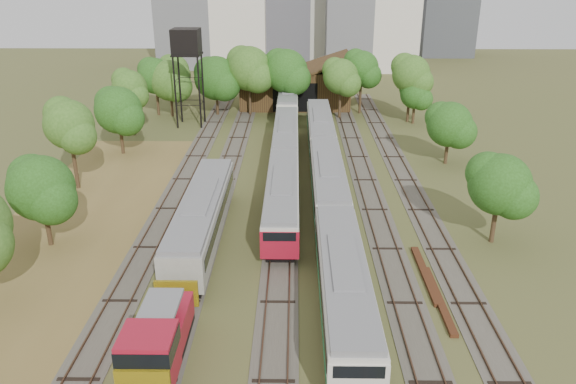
{
  "coord_description": "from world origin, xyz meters",
  "views": [
    {
      "loc": [
        -0.95,
        -26.96,
        19.73
      ],
      "look_at": [
        -1.52,
        15.67,
        2.5
      ],
      "focal_mm": 35.0,
      "sensor_mm": 36.0,
      "label": 1
    }
  ],
  "objects_px": {
    "railcar_red_set": "(284,164)",
    "water_tower": "(186,44)",
    "shunter_locomotive": "(158,342)",
    "railcar_green_set": "(328,182)"
  },
  "relations": [
    {
      "from": "railcar_green_set",
      "to": "railcar_red_set",
      "type": "bearing_deg",
      "value": 127.87
    },
    {
      "from": "railcar_green_set",
      "to": "water_tower",
      "type": "bearing_deg",
      "value": 122.85
    },
    {
      "from": "railcar_red_set",
      "to": "shunter_locomotive",
      "type": "distance_m",
      "value": 28.48
    },
    {
      "from": "water_tower",
      "to": "railcar_green_set",
      "type": "bearing_deg",
      "value": -57.15
    },
    {
      "from": "railcar_green_set",
      "to": "shunter_locomotive",
      "type": "relative_size",
      "value": 6.43
    },
    {
      "from": "railcar_red_set",
      "to": "shunter_locomotive",
      "type": "relative_size",
      "value": 4.27
    },
    {
      "from": "railcar_red_set",
      "to": "water_tower",
      "type": "height_order",
      "value": "water_tower"
    },
    {
      "from": "shunter_locomotive",
      "to": "railcar_green_set",
      "type": "bearing_deg",
      "value": 66.22
    },
    {
      "from": "water_tower",
      "to": "shunter_locomotive",
      "type": "bearing_deg",
      "value": -82.07
    },
    {
      "from": "railcar_green_set",
      "to": "water_tower",
      "type": "relative_size",
      "value": 4.19
    }
  ]
}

